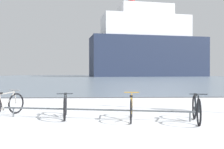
% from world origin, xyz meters
% --- Properties ---
extents(ground, '(80.00, 132.00, 0.08)m').
position_xyz_m(ground, '(0.00, 53.90, -0.04)').
color(ground, white).
extents(bike_rack, '(5.89, 1.17, 0.31)m').
position_xyz_m(bike_rack, '(-1.15, 3.51, 0.27)').
color(bike_rack, '#4C5156').
rests_on(bike_rack, ground).
extents(bicycle_0, '(0.77, 1.54, 0.81)m').
position_xyz_m(bicycle_0, '(-4.11, 4.18, 0.37)').
color(bicycle_0, black).
rests_on(bicycle_0, ground).
extents(bicycle_1, '(0.46, 1.72, 0.79)m').
position_xyz_m(bicycle_1, '(-2.13, 3.75, 0.36)').
color(bicycle_1, black).
rests_on(bicycle_1, ground).
extents(bicycle_2, '(0.46, 1.70, 0.80)m').
position_xyz_m(bicycle_2, '(-0.14, 3.29, 0.36)').
color(bicycle_2, black).
rests_on(bicycle_2, ground).
extents(bicycle_3, '(0.54, 1.69, 0.84)m').
position_xyz_m(bicycle_3, '(1.64, 2.90, 0.38)').
color(bicycle_3, black).
rests_on(bicycle_3, ground).
extents(ferry_ship, '(39.49, 18.48, 29.40)m').
position_xyz_m(ferry_ship, '(13.71, 81.15, 9.88)').
color(ferry_ship, '#232D47').
rests_on(ferry_ship, ground).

